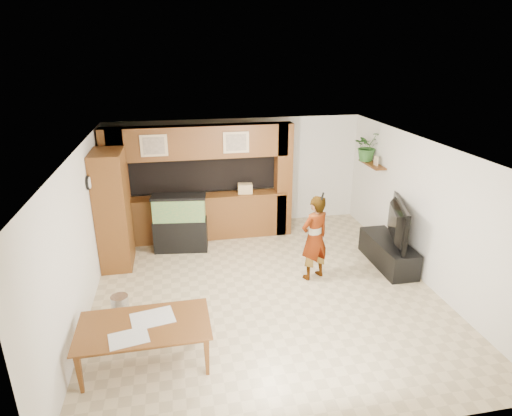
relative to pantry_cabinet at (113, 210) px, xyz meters
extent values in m
plane|color=#C4B188|center=(2.70, -1.55, -1.16)|extent=(6.50, 6.50, 0.00)
plane|color=white|center=(2.70, -1.55, 1.44)|extent=(6.50, 6.50, 0.00)
plane|color=silver|center=(2.70, 1.70, 0.14)|extent=(6.00, 0.00, 6.00)
plane|color=silver|center=(-0.30, -1.55, 0.14)|extent=(0.00, 6.50, 6.50)
plane|color=silver|center=(5.70, -1.55, 0.14)|extent=(0.00, 6.50, 6.50)
cube|color=brown|center=(1.80, 0.90, -0.66)|extent=(3.80, 0.35, 1.00)
cube|color=brown|center=(1.80, 0.90, -0.14)|extent=(3.80, 0.43, 0.04)
cube|color=brown|center=(1.80, 0.90, 1.09)|extent=(3.80, 0.35, 0.70)
cube|color=brown|center=(0.00, 0.90, 0.14)|extent=(0.50, 0.35, 2.60)
cube|color=brown|center=(3.65, 0.90, 0.14)|extent=(0.35, 0.35, 2.60)
cube|color=black|center=(1.80, 1.45, 0.29)|extent=(4.20, 0.45, 0.85)
cube|color=tan|center=(0.85, 0.71, 1.09)|extent=(0.55, 0.03, 0.45)
cube|color=tan|center=(0.85, 0.69, 1.09)|extent=(0.43, 0.01, 0.35)
cube|color=tan|center=(2.55, 0.71, 1.09)|extent=(0.55, 0.03, 0.45)
cube|color=tan|center=(2.55, 0.69, 1.09)|extent=(0.43, 0.01, 0.35)
cylinder|color=black|center=(-0.27, -0.55, 0.74)|extent=(0.04, 0.25, 0.25)
cylinder|color=white|center=(-0.24, -0.55, 0.74)|extent=(0.01, 0.21, 0.21)
cube|color=brown|center=(5.55, 0.40, 0.54)|extent=(0.25, 0.90, 0.04)
cube|color=brown|center=(0.00, 0.00, 0.00)|extent=(0.58, 0.95, 2.33)
cylinder|color=#B2B2B7|center=(0.26, -2.12, -0.91)|extent=(0.27, 0.27, 0.50)
cube|color=black|center=(1.27, 0.40, -0.81)|extent=(1.12, 0.42, 0.70)
cube|color=#2F763A|center=(1.27, 0.40, -0.22)|extent=(1.08, 0.39, 0.49)
cube|color=black|center=(1.27, 0.40, 0.06)|extent=(1.12, 0.42, 0.06)
cube|color=black|center=(5.35, -1.07, -0.90)|extent=(0.57, 1.55, 0.52)
imported|color=black|center=(5.35, -1.07, -0.23)|extent=(0.64, 1.42, 0.83)
cube|color=tan|center=(5.55, 0.23, 0.66)|extent=(0.03, 0.15, 0.20)
imported|color=#2C5C25|center=(5.52, 0.66, 0.89)|extent=(0.75, 0.70, 0.67)
imported|color=#A38759|center=(3.70, -1.28, -0.34)|extent=(0.70, 0.59, 1.65)
cylinder|color=black|center=(3.75, -1.44, 0.53)|extent=(0.04, 0.10, 0.16)
imported|color=brown|center=(0.70, -3.16, -0.85)|extent=(1.79, 1.01, 0.62)
cube|color=silver|center=(0.52, -3.38, -0.54)|extent=(0.55, 0.45, 0.01)
cube|color=silver|center=(0.81, -2.99, -0.53)|extent=(0.65, 0.53, 0.01)
cube|color=tan|center=(2.77, 0.90, -0.02)|extent=(0.35, 0.25, 0.22)
camera|label=1|loc=(1.27, -8.16, 2.97)|focal=30.00mm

